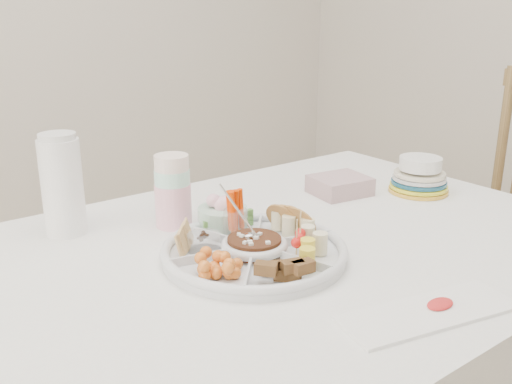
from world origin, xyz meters
TOP-DOWN VIEW (x-y plane):
  - party_tray at (-0.07, -0.03)m, footprint 0.45×0.45m
  - bean_dip at (-0.07, -0.03)m, footprint 0.13×0.13m
  - tortillas at (0.05, 0.01)m, footprint 0.12×0.12m
  - carrot_cucumber at (-0.04, 0.10)m, footprint 0.13×0.13m
  - pita_raisins at (-0.17, 0.06)m, footprint 0.12×0.12m
  - cherries at (-0.20, -0.07)m, footprint 0.13×0.13m
  - granola_chunks at (-0.10, -0.15)m, footprint 0.13×0.13m
  - banana_tomato at (0.02, -0.12)m, footprint 0.12×0.12m
  - cup_stack at (-0.11, 0.24)m, footprint 0.11×0.11m
  - thermos at (-0.33, 0.35)m, footprint 0.10×0.10m
  - flower_bowl at (-0.04, 0.14)m, footprint 0.15×0.15m
  - napkin_stack at (0.38, 0.17)m, footprint 0.17×0.15m
  - plate_stack at (0.56, 0.05)m, footprint 0.18×0.18m
  - placemat at (0.03, -0.39)m, footprint 0.34×0.18m

SIDE VIEW (x-z plane):
  - placemat at x=0.03m, z-range 0.76..0.76m
  - party_tray at x=-0.07m, z-range 0.76..0.80m
  - napkin_stack at x=0.38m, z-range 0.76..0.81m
  - bean_dip at x=-0.07m, z-range 0.77..0.81m
  - cherries at x=-0.20m, z-range 0.77..0.82m
  - granola_chunks at x=-0.10m, z-range 0.77..0.82m
  - flower_bowl at x=-0.04m, z-range 0.76..0.84m
  - tortillas at x=0.05m, z-range 0.77..0.83m
  - pita_raisins at x=-0.17m, z-range 0.78..0.83m
  - plate_stack at x=0.56m, z-range 0.76..0.86m
  - banana_tomato at x=0.02m, z-range 0.78..0.86m
  - carrot_cucumber at x=-0.04m, z-range 0.77..0.87m
  - cup_stack at x=-0.11m, z-range 0.76..0.99m
  - thermos at x=-0.33m, z-range 0.76..1.00m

